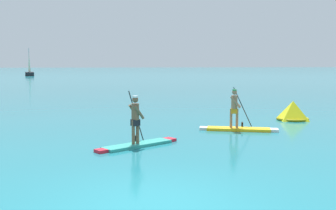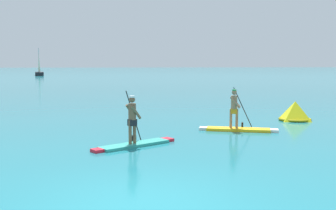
# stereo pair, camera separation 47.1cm
# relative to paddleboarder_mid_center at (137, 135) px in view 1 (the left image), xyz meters

# --- Properties ---
(ground) EXTENTS (440.00, 440.00, 0.00)m
(ground) POSITION_rel_paddleboarder_mid_center_xyz_m (0.09, -5.64, -0.37)
(ground) COLOR #1E727F
(paddleboarder_mid_center) EXTENTS (2.91, 2.16, 1.93)m
(paddleboarder_mid_center) POSITION_rel_paddleboarder_mid_center_xyz_m (0.00, 0.00, 0.00)
(paddleboarder_mid_center) COLOR teal
(paddleboarder_mid_center) RESTS_ON ground
(paddleboarder_far_right) EXTENTS (3.26, 1.40, 1.84)m
(paddleboarder_far_right) POSITION_rel_paddleboarder_mid_center_xyz_m (4.38, 2.75, -0.04)
(paddleboarder_far_right) COLOR yellow
(paddleboarder_far_right) RESTS_ON ground
(race_marker_buoy) EXTENTS (1.86, 1.86, 0.95)m
(race_marker_buoy) POSITION_rel_paddleboarder_mid_center_xyz_m (8.04, 5.47, 0.04)
(race_marker_buoy) COLOR yellow
(race_marker_buoy) RESTS_ON ground
(sailboat_left_horizon) EXTENTS (3.02, 6.47, 5.94)m
(sailboat_left_horizon) POSITION_rel_paddleboarder_mid_center_xyz_m (-19.21, 77.70, 0.30)
(sailboat_left_horizon) COLOR black
(sailboat_left_horizon) RESTS_ON ground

